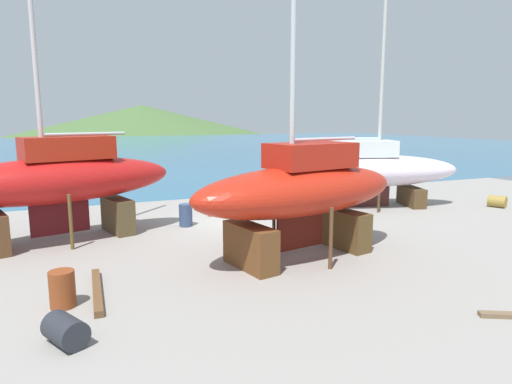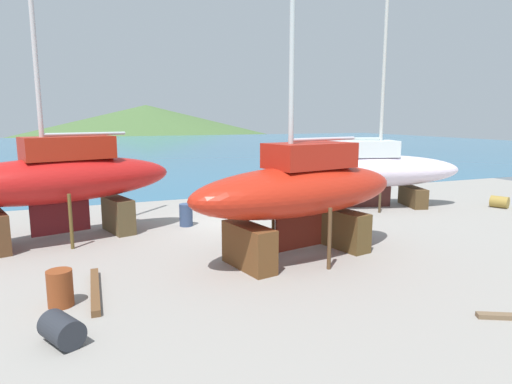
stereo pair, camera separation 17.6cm
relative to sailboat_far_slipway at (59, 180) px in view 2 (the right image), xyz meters
The scene contains 12 objects.
ground_plane 8.33m from the sailboat_far_slipway, 39.00° to the right, with size 47.07×47.07×0.00m, color gray.
sea_water 52.34m from the sailboat_far_slipway, 83.16° to the left, with size 151.14×90.39×0.01m, color teal.
headland_hill 154.86m from the sailboat_far_slipway, 80.82° to the left, with size 154.85×154.85×18.54m, color #496937.
sailboat_far_slipway is the anchor object (origin of this frame).
sailboat_small_center 14.33m from the sailboat_far_slipway, ahead, with size 9.65×4.88×13.29m.
sailboat_large_starboard 8.78m from the sailboat_far_slipway, 34.38° to the right, with size 8.13×4.13×12.89m.
barrel_tar_black 8.48m from the sailboat_far_slipway, 88.59° to the right, with size 0.61×0.61×0.91m, color #272B32.
barrel_tipped_center 6.51m from the sailboat_far_slipway, 88.94° to the right, with size 0.60×0.60×0.89m, color brown.
barrel_by_slipway 20.51m from the sailboat_far_slipway, ahead, with size 0.59×0.59×0.81m, color olive.
barrel_rust_far 5.10m from the sailboat_far_slipway, ahead, with size 0.55×0.55×0.94m, color #33466B.
timber_plank_near 8.09m from the sailboat_far_slipway, 21.92° to the left, with size 2.97×0.19×0.16m, color brown.
timber_plank_far 6.19m from the sailboat_far_slipway, 80.99° to the right, with size 3.07×0.21×0.16m, color brown.
Camera 2 is at (-5.48, -17.78, 4.49)m, focal length 30.98 mm.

